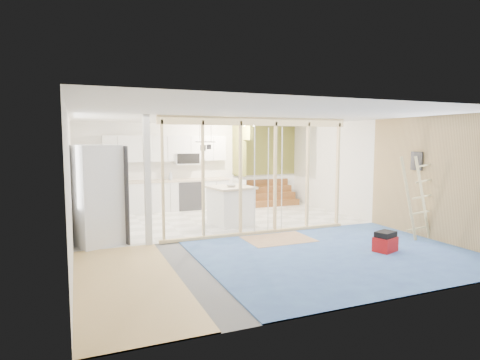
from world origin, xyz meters
name	(u,v)px	position (x,y,z in m)	size (l,w,h in m)	color
room	(246,177)	(0.00, 0.00, 1.30)	(7.01, 8.01, 2.61)	slate
floor_overlays	(247,235)	(0.07, 0.06, 0.01)	(7.00, 8.00, 0.03)	white
stud_frame	(236,165)	(-0.22, 0.00, 1.58)	(4.66, 0.14, 2.60)	beige
base_cabinets	(146,198)	(-1.61, 3.36, 0.47)	(4.45, 2.24, 0.93)	silver
upper_cabinets	(169,149)	(-0.84, 3.82, 1.82)	(3.60, 0.41, 0.85)	silver
green_partition	(259,176)	(2.04, 3.66, 0.94)	(2.25, 1.51, 2.60)	olive
pot_rack	(205,144)	(-0.31, 1.89, 2.00)	(0.52, 0.52, 0.72)	black
sheathing_panel	(441,179)	(3.48, -2.00, 1.30)	(0.02, 4.00, 2.60)	tan
electrical_panel	(417,161)	(3.43, -1.40, 1.65)	(0.04, 0.30, 0.40)	#333438
ceiling_light	(249,125)	(1.40, 3.00, 2.54)	(0.32, 0.32, 0.08)	#FFEABF
fridge	(97,195)	(-3.03, 0.45, 1.00)	(1.14, 1.10, 2.01)	white
island	(231,206)	(0.10, 1.17, 0.48)	(1.13, 1.13, 0.96)	white
bowl	(231,186)	(0.08, 1.08, 0.99)	(0.25, 0.25, 0.06)	silver
soap_bottle_a	(171,175)	(-0.84, 3.59, 1.07)	(0.11, 0.11, 0.28)	#A8AFBB
soap_bottle_b	(170,176)	(-0.81, 3.81, 1.02)	(0.09, 0.09, 0.19)	silver
toolbox	(385,242)	(1.93, -2.18, 0.19)	(0.50, 0.43, 0.40)	#AC0F10
ladder	(417,198)	(3.18, -1.70, 0.90)	(0.93, 0.19, 1.75)	#C9B97B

